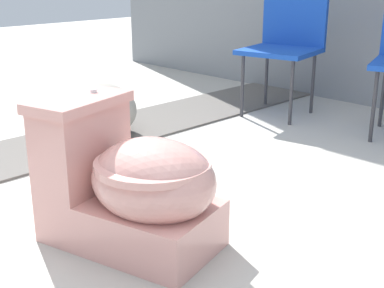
# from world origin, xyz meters

# --- Properties ---
(ground_plane) EXTENTS (14.00, 14.00, 0.00)m
(ground_plane) POSITION_xyz_m (0.00, 0.00, 0.00)
(ground_plane) COLOR #B7B2A8
(gravel_strip) EXTENTS (0.56, 8.00, 0.01)m
(gravel_strip) POSITION_xyz_m (-1.11, 0.50, 0.01)
(gravel_strip) COLOR #605B56
(gravel_strip) RESTS_ON ground
(toilet) EXTENTS (0.70, 0.52, 0.52)m
(toilet) POSITION_xyz_m (0.02, 0.19, 0.22)
(toilet) COLOR #E09E93
(toilet) RESTS_ON ground
(folding_chair_left) EXTENTS (0.52, 0.52, 0.83)m
(folding_chair_left) POSITION_xyz_m (-0.69, 2.04, 0.51)
(folding_chair_left) COLOR #1947B2
(folding_chair_left) RESTS_ON ground
(boulder_near) EXTENTS (0.63, 0.61, 0.31)m
(boulder_near) POSITION_xyz_m (-1.10, 0.83, 0.16)
(boulder_near) COLOR gray
(boulder_near) RESTS_ON ground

